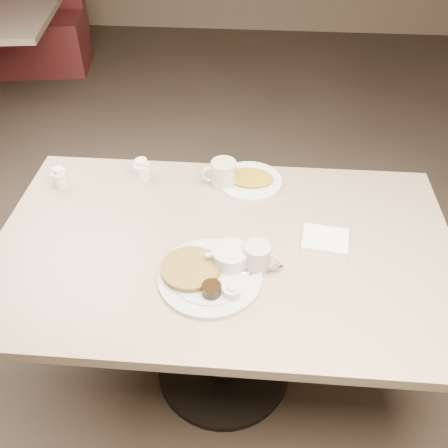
# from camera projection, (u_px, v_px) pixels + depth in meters

# --- Properties ---
(room) EXTENTS (7.04, 8.04, 2.84)m
(room) POSITION_uv_depth(u_px,v_px,m) (223.00, 45.00, 1.10)
(room) COLOR #4C3F33
(room) RESTS_ON ground
(diner_table) EXTENTS (1.50, 0.90, 0.75)m
(diner_table) POSITION_uv_depth(u_px,v_px,m) (224.00, 279.00, 1.65)
(diner_table) COLOR tan
(diner_table) RESTS_ON ground
(main_plate) EXTENTS (0.41, 0.38, 0.07)m
(main_plate) POSITION_uv_depth(u_px,v_px,m) (211.00, 271.00, 1.42)
(main_plate) COLOR #B7B8B5
(main_plate) RESTS_ON diner_table
(coffee_mug_near) EXTENTS (0.13, 0.11, 0.09)m
(coffee_mug_near) POSITION_uv_depth(u_px,v_px,m) (258.00, 257.00, 1.43)
(coffee_mug_near) COLOR #B6A89A
(coffee_mug_near) RESTS_ON diner_table
(napkin) EXTENTS (0.16, 0.14, 0.02)m
(napkin) POSITION_uv_depth(u_px,v_px,m) (325.00, 240.00, 1.54)
(napkin) COLOR white
(napkin) RESTS_ON diner_table
(coffee_mug_far) EXTENTS (0.14, 0.11, 0.10)m
(coffee_mug_far) POSITION_uv_depth(u_px,v_px,m) (223.00, 174.00, 1.74)
(coffee_mug_far) COLOR beige
(coffee_mug_far) RESTS_ON diner_table
(creamer_left) EXTENTS (0.08, 0.06, 0.08)m
(creamer_left) POSITION_uv_depth(u_px,v_px,m) (60.00, 178.00, 1.74)
(creamer_left) COLOR white
(creamer_left) RESTS_ON diner_table
(creamer_right) EXTENTS (0.08, 0.07, 0.08)m
(creamer_right) POSITION_uv_depth(u_px,v_px,m) (142.00, 169.00, 1.78)
(creamer_right) COLOR white
(creamer_right) RESTS_ON diner_table
(hash_plate) EXTENTS (0.26, 0.26, 0.04)m
(hash_plate) POSITION_uv_depth(u_px,v_px,m) (250.00, 180.00, 1.77)
(hash_plate) COLOR white
(hash_plate) RESTS_ON diner_table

